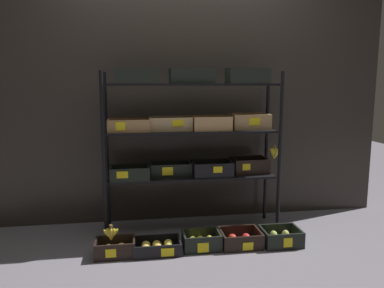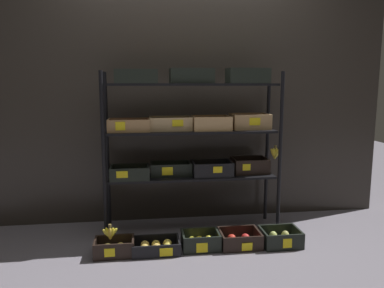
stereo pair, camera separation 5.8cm
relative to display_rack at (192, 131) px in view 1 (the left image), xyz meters
name	(u,v)px [view 1 (the left image)]	position (x,y,z in m)	size (l,w,h in m)	color
ground_plane	(192,229)	(0.00, 0.00, -0.90)	(10.00, 10.00, 0.00)	slate
storefront_wall	(186,90)	(0.00, 0.37, 0.36)	(3.90, 0.12, 2.52)	#2D2823
display_rack	(192,131)	(0.00, 0.00, 0.00)	(1.62, 0.37, 1.45)	black
crate_ground_apple_gold	(115,249)	(-0.67, -0.44, -0.85)	(0.31, 0.21, 0.13)	black
crate_ground_left_apple_gold	(157,247)	(-0.35, -0.44, -0.86)	(0.37, 0.24, 0.10)	black
crate_ground_lemon	(201,242)	(0.01, -0.42, -0.85)	(0.30, 0.23, 0.13)	black
crate_ground_apple_red	(240,240)	(0.33, -0.42, -0.85)	(0.33, 0.27, 0.13)	black
crate_ground_pear	(281,238)	(0.67, -0.44, -0.85)	(0.31, 0.25, 0.13)	black
banana_bunch_loose	(111,234)	(-0.70, -0.44, -0.72)	(0.13, 0.04, 0.12)	brown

